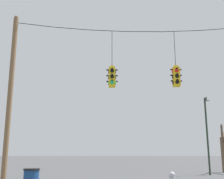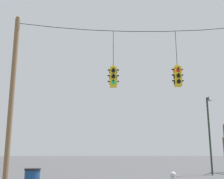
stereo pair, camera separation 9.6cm
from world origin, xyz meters
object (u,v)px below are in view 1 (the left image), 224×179
Objects in this scene: traffic_light_over_intersection at (176,76)px; utility_pole_left at (10,95)px; traffic_light_near_left_pole at (112,77)px; street_lamp at (207,123)px.

utility_pole_left is at bearing 180.00° from traffic_light_over_intersection.
utility_pole_left is 5.22m from traffic_light_near_left_pole.
traffic_light_near_left_pole is 3.30m from traffic_light_over_intersection.
traffic_light_near_left_pole reaches higher than street_lamp.
street_lamp is at bearing 37.82° from traffic_light_near_left_pole.
traffic_light_over_intersection is at bearing -0.00° from utility_pole_left.
utility_pole_left is at bearing -156.56° from street_lamp.
traffic_light_over_intersection reaches higher than street_lamp.
traffic_light_near_left_pole is at bearing -0.00° from utility_pole_left.
street_lamp is (3.19, 5.04, -1.89)m from traffic_light_over_intersection.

